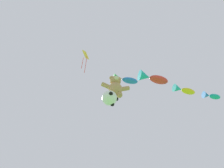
% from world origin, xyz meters
% --- Properties ---
extents(teddy_bear_kite, '(1.99, 0.88, 2.02)m').
position_xyz_m(teddy_bear_kite, '(-0.32, 7.04, 13.14)').
color(teddy_bear_kite, tan).
extents(soccer_ball_kite, '(1.05, 1.04, 0.96)m').
position_xyz_m(soccer_ball_kite, '(-0.75, 6.86, 11.70)').
color(soccer_ball_kite, white).
extents(fish_kite_cobalt, '(1.86, 0.64, 0.63)m').
position_xyz_m(fish_kite_cobalt, '(0.41, 7.35, 14.47)').
color(fish_kite_cobalt, blue).
extents(fish_kite_crimson, '(2.45, 0.99, 0.87)m').
position_xyz_m(fish_kite_crimson, '(2.65, 7.31, 15.18)').
color(fish_kite_crimson, red).
extents(fish_kite_goldfin, '(1.88, 0.78, 0.65)m').
position_xyz_m(fish_kite_goldfin, '(5.29, 7.65, 14.74)').
color(fish_kite_goldfin, yellow).
extents(fish_kite_teal, '(1.53, 0.61, 0.60)m').
position_xyz_m(fish_kite_teal, '(8.01, 8.08, 15.09)').
color(fish_kite_teal, '#19ADB2').
extents(diamond_kite, '(0.62, 0.75, 2.77)m').
position_xyz_m(diamond_kite, '(-2.67, 6.60, 15.48)').
color(diamond_kite, yellow).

